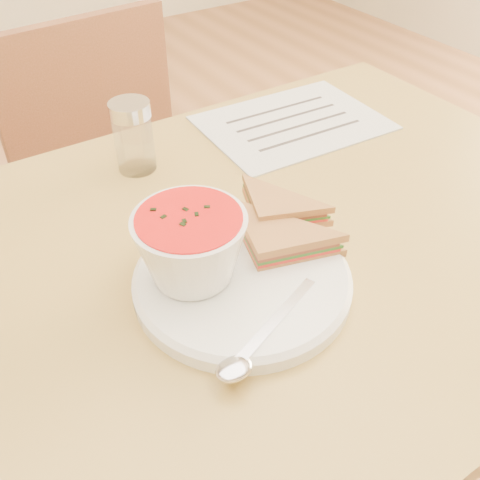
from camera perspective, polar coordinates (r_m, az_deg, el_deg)
dining_table at (r=0.97m, az=1.76°, el=-16.82°), size 1.00×0.70×0.75m
chair_far at (r=1.20m, az=-10.08°, el=0.33°), size 0.42×0.42×0.85m
plate at (r=0.61m, az=0.23°, el=-4.38°), size 0.31×0.31×0.02m
soup_bowl at (r=0.57m, az=-5.23°, el=-1.04°), size 0.13×0.13×0.08m
sandwich_half_a at (r=0.59m, az=1.93°, el=-2.69°), size 0.14×0.14×0.03m
sandwich_half_b at (r=0.63m, az=2.00°, el=1.41°), size 0.12×0.12×0.03m
spoon at (r=0.54m, az=2.87°, el=-9.68°), size 0.19×0.10×0.01m
paper_menu at (r=0.93m, az=5.64°, el=12.34°), size 0.31×0.23×0.00m
condiment_shaker at (r=0.80m, az=-11.30°, el=10.75°), size 0.07×0.07×0.11m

